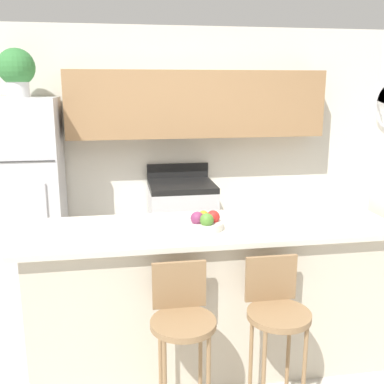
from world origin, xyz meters
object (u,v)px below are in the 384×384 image
stove_range (182,223)px  potted_plant_on_fridge (16,70)px  bar_stool_right (276,315)px  fruit_bowl (205,222)px  trash_bin (87,259)px  bar_stool_left (182,323)px  refrigerator (27,189)px

stove_range → potted_plant_on_fridge: size_ratio=2.33×
bar_stool_right → potted_plant_on_fridge: bearing=126.7°
fruit_bowl → trash_bin: fruit_bowl is taller
stove_range → potted_plant_on_fridge: 2.26m
fruit_bowl → trash_bin: (-0.89, 1.72, -0.88)m
bar_stool_left → trash_bin: bar_stool_left is taller
refrigerator → trash_bin: (0.58, -0.21, -0.72)m
refrigerator → stove_range: size_ratio=1.70×
stove_range → bar_stool_right: bearing=-85.1°
potted_plant_on_fridge → stove_range: bearing=-0.1°
potted_plant_on_fridge → trash_bin: potted_plant_on_fridge is taller
bar_stool_left → potted_plant_on_fridge: size_ratio=2.07×
refrigerator → stove_range: (1.59, -0.00, -0.45)m
bar_stool_left → bar_stool_right: (0.55, 0.00, 0.00)m
fruit_bowl → bar_stool_right: bearing=-55.2°
bar_stool_right → fruit_bowl: (-0.33, 0.48, 0.43)m
refrigerator → bar_stool_left: (1.24, -2.41, -0.27)m
trash_bin → potted_plant_on_fridge: bearing=160.2°
bar_stool_left → stove_range: bearing=81.9°
fruit_bowl → potted_plant_on_fridge: bearing=127.2°
trash_bin → fruit_bowl: bearing=-62.7°
fruit_bowl → bar_stool_left: bearing=-114.9°
refrigerator → fruit_bowl: size_ratio=7.76×
bar_stool_right → trash_bin: size_ratio=2.51×
bar_stool_right → refrigerator: bearing=126.7°
bar_stool_right → fruit_bowl: bearing=124.8°
refrigerator → bar_stool_left: refrigerator is taller
bar_stool_left → fruit_bowl: size_ratio=4.06×
bar_stool_left → fruit_bowl: 0.68m
bar_stool_left → trash_bin: size_ratio=2.51×
potted_plant_on_fridge → trash_bin: 1.98m
stove_range → bar_stool_right: (0.21, -2.40, 0.17)m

